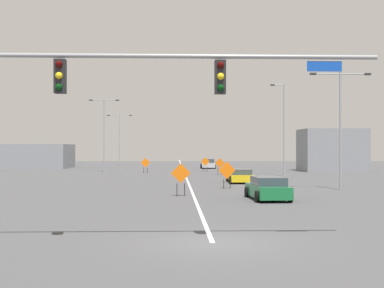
{
  "coord_description": "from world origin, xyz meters",
  "views": [
    {
      "loc": [
        -1.18,
        -15.88,
        2.93
      ],
      "look_at": [
        -0.02,
        18.14,
        3.24
      ],
      "focal_mm": 47.91,
      "sensor_mm": 36.0,
      "label": 1
    }
  ],
  "objects_px": {
    "street_lamp_far_left": "(104,129)",
    "car_yellow_passing": "(240,176)",
    "street_lamp_mid_left": "(340,119)",
    "construction_sign_median_near": "(227,171)",
    "car_silver_mid": "(208,164)",
    "construction_sign_right_shoulder": "(220,164)",
    "car_green_distant": "(268,188)",
    "construction_sign_right_lane": "(205,162)",
    "traffic_signal_assembly": "(70,88)",
    "street_lamp_far_right": "(283,126)",
    "construction_sign_left_shoulder": "(181,175)",
    "construction_sign_median_far": "(146,164)",
    "street_lamp_near_right": "(120,136)"
  },
  "relations": [
    {
      "from": "construction_sign_median_far",
      "to": "construction_sign_left_shoulder",
      "type": "bearing_deg",
      "value": -82.64
    },
    {
      "from": "car_green_distant",
      "to": "construction_sign_right_shoulder",
      "type": "bearing_deg",
      "value": 90.5
    },
    {
      "from": "traffic_signal_assembly",
      "to": "construction_sign_right_lane",
      "type": "bearing_deg",
      "value": 81.78
    },
    {
      "from": "car_yellow_passing",
      "to": "car_green_distant",
      "type": "bearing_deg",
      "value": -91.16
    },
    {
      "from": "construction_sign_right_shoulder",
      "to": "car_silver_mid",
      "type": "relative_size",
      "value": 0.47
    },
    {
      "from": "street_lamp_far_left",
      "to": "construction_sign_right_shoulder",
      "type": "xyz_separation_m",
      "value": [
        13.85,
        -6.17,
        -4.15
      ]
    },
    {
      "from": "car_yellow_passing",
      "to": "construction_sign_median_near",
      "type": "bearing_deg",
      "value": -105.71
    },
    {
      "from": "car_silver_mid",
      "to": "car_yellow_passing",
      "type": "bearing_deg",
      "value": -88.75
    },
    {
      "from": "construction_sign_median_far",
      "to": "car_green_distant",
      "type": "relative_size",
      "value": 0.41
    },
    {
      "from": "construction_sign_right_shoulder",
      "to": "construction_sign_right_lane",
      "type": "bearing_deg",
      "value": 98.38
    },
    {
      "from": "construction_sign_median_near",
      "to": "construction_sign_right_lane",
      "type": "height_order",
      "value": "construction_sign_median_near"
    },
    {
      "from": "street_lamp_far_right",
      "to": "construction_sign_right_shoulder",
      "type": "distance_m",
      "value": 8.49
    },
    {
      "from": "street_lamp_far_right",
      "to": "construction_sign_right_shoulder",
      "type": "relative_size",
      "value": 5.3
    },
    {
      "from": "construction_sign_right_shoulder",
      "to": "car_silver_mid",
      "type": "xyz_separation_m",
      "value": [
        -0.15,
        18.15,
        -0.54
      ]
    },
    {
      "from": "construction_sign_right_lane",
      "to": "car_green_distant",
      "type": "xyz_separation_m",
      "value": [
        1.41,
        -36.24,
        -0.52
      ]
    },
    {
      "from": "street_lamp_near_right",
      "to": "construction_sign_right_lane",
      "type": "xyz_separation_m",
      "value": [
        12.9,
        -18.03,
        -3.88
      ]
    },
    {
      "from": "traffic_signal_assembly",
      "to": "car_yellow_passing",
      "type": "height_order",
      "value": "traffic_signal_assembly"
    },
    {
      "from": "construction_sign_right_lane",
      "to": "construction_sign_median_far",
      "type": "relative_size",
      "value": 1.0
    },
    {
      "from": "street_lamp_far_left",
      "to": "car_yellow_passing",
      "type": "relative_size",
      "value": 1.99
    },
    {
      "from": "traffic_signal_assembly",
      "to": "street_lamp_mid_left",
      "type": "distance_m",
      "value": 25.18
    },
    {
      "from": "street_lamp_near_right",
      "to": "construction_sign_median_far",
      "type": "relative_size",
      "value": 4.66
    },
    {
      "from": "car_silver_mid",
      "to": "street_lamp_far_right",
      "type": "bearing_deg",
      "value": -73.26
    },
    {
      "from": "street_lamp_far_right",
      "to": "construction_sign_right_shoulder",
      "type": "bearing_deg",
      "value": 149.99
    },
    {
      "from": "street_lamp_near_right",
      "to": "street_lamp_far_left",
      "type": "bearing_deg",
      "value": -89.39
    },
    {
      "from": "street_lamp_far_left",
      "to": "construction_sign_left_shoulder",
      "type": "distance_m",
      "value": 33.76
    },
    {
      "from": "street_lamp_near_right",
      "to": "construction_sign_left_shoulder",
      "type": "distance_m",
      "value": 52.95
    },
    {
      "from": "street_lamp_mid_left",
      "to": "construction_sign_right_shoulder",
      "type": "xyz_separation_m",
      "value": [
        -6.72,
        21.55,
        -3.84
      ]
    },
    {
      "from": "street_lamp_far_right",
      "to": "car_green_distant",
      "type": "bearing_deg",
      "value": -104.06
    },
    {
      "from": "construction_sign_right_shoulder",
      "to": "car_green_distant",
      "type": "height_order",
      "value": "construction_sign_right_shoulder"
    },
    {
      "from": "construction_sign_right_lane",
      "to": "car_green_distant",
      "type": "relative_size",
      "value": 0.41
    },
    {
      "from": "construction_sign_right_shoulder",
      "to": "car_green_distant",
      "type": "xyz_separation_m",
      "value": [
        0.25,
        -28.36,
        -0.54
      ]
    },
    {
      "from": "traffic_signal_assembly",
      "to": "car_silver_mid",
      "type": "distance_m",
      "value": 60.59
    },
    {
      "from": "construction_sign_right_lane",
      "to": "car_silver_mid",
      "type": "distance_m",
      "value": 10.33
    },
    {
      "from": "street_lamp_mid_left",
      "to": "car_silver_mid",
      "type": "height_order",
      "value": "street_lamp_mid_left"
    },
    {
      "from": "street_lamp_near_right",
      "to": "construction_sign_median_far",
      "type": "distance_m",
      "value": 23.08
    },
    {
      "from": "street_lamp_near_right",
      "to": "construction_sign_median_near",
      "type": "height_order",
      "value": "street_lamp_near_right"
    },
    {
      "from": "construction_sign_median_far",
      "to": "street_lamp_mid_left",
      "type": "bearing_deg",
      "value": -58.91
    },
    {
      "from": "street_lamp_far_right",
      "to": "street_lamp_far_left",
      "type": "bearing_deg",
      "value": 154.01
    },
    {
      "from": "construction_sign_median_near",
      "to": "car_silver_mid",
      "type": "bearing_deg",
      "value": 88.35
    },
    {
      "from": "construction_sign_median_far",
      "to": "car_silver_mid",
      "type": "distance_m",
      "value": 16.63
    },
    {
      "from": "construction_sign_right_lane",
      "to": "construction_sign_median_far",
      "type": "bearing_deg",
      "value": -151.35
    },
    {
      "from": "construction_sign_right_lane",
      "to": "construction_sign_median_far",
      "type": "xyz_separation_m",
      "value": [
        -7.43,
        -4.06,
        -0.01
      ]
    },
    {
      "from": "car_silver_mid",
      "to": "construction_sign_right_shoulder",
      "type": "bearing_deg",
      "value": -89.52
    },
    {
      "from": "construction_sign_median_near",
      "to": "car_yellow_passing",
      "type": "height_order",
      "value": "construction_sign_median_near"
    },
    {
      "from": "traffic_signal_assembly",
      "to": "car_yellow_passing",
      "type": "bearing_deg",
      "value": 72.43
    },
    {
      "from": "construction_sign_right_shoulder",
      "to": "car_green_distant",
      "type": "bearing_deg",
      "value": -89.5
    },
    {
      "from": "street_lamp_far_left",
      "to": "street_lamp_mid_left",
      "type": "relative_size",
      "value": 1.08
    },
    {
      "from": "construction_sign_right_lane",
      "to": "construction_sign_left_shoulder",
      "type": "bearing_deg",
      "value": -95.99
    },
    {
      "from": "street_lamp_far_right",
      "to": "construction_sign_left_shoulder",
      "type": "height_order",
      "value": "street_lamp_far_right"
    },
    {
      "from": "street_lamp_far_left",
      "to": "construction_sign_right_lane",
      "type": "relative_size",
      "value": 4.97
    }
  ]
}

